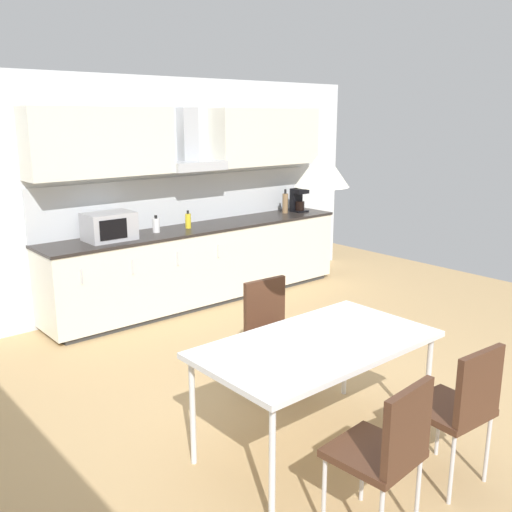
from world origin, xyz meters
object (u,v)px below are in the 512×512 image
(bottle_white, at_px, (156,225))
(chair_near_right, at_px, (461,402))
(microwave, at_px, (109,226))
(dining_table, at_px, (317,348))
(bottle_yellow, at_px, (188,221))
(pendant_lamp, at_px, (322,168))
(bottle_brown, at_px, (285,203))
(chair_near_left, at_px, (388,445))
(chair_far_right, at_px, (272,324))
(coffee_maker, at_px, (298,200))

(bottle_white, distance_m, chair_near_right, 3.83)
(microwave, height_order, dining_table, microwave)
(microwave, height_order, bottle_yellow, microwave)
(bottle_yellow, bearing_deg, pendant_lamp, -109.21)
(bottle_brown, bearing_deg, bottle_yellow, -178.64)
(pendant_lamp, bearing_deg, chair_near_left, -112.77)
(microwave, xyz_separation_m, dining_table, (-0.08, -2.96, -0.33))
(bottle_white, xyz_separation_m, chair_near_right, (-0.30, -3.79, -0.43))
(bottle_brown, bearing_deg, chair_far_right, -135.01)
(bottle_brown, bearing_deg, microwave, -178.87)
(chair_near_right, height_order, chair_far_right, same)
(bottle_white, relative_size, chair_near_right, 0.21)
(dining_table, xyz_separation_m, chair_far_right, (0.35, 0.80, -0.16))
(microwave, bearing_deg, bottle_yellow, 0.75)
(bottle_white, height_order, dining_table, bottle_white)
(microwave, bearing_deg, bottle_white, 3.64)
(bottle_white, height_order, chair_near_right, bottle_white)
(coffee_maker, height_order, bottle_brown, bottle_brown)
(microwave, relative_size, bottle_yellow, 2.43)
(coffee_maker, height_order, chair_far_right, coffee_maker)
(microwave, distance_m, chair_near_right, 3.80)
(coffee_maker, height_order, chair_near_left, coffee_maker)
(chair_near_right, height_order, chair_near_left, same)
(chair_near_right, relative_size, pendant_lamp, 2.72)
(microwave, bearing_deg, coffee_maker, 0.56)
(coffee_maker, bearing_deg, bottle_yellow, -179.54)
(coffee_maker, relative_size, chair_near_right, 0.34)
(bottle_yellow, height_order, chair_far_right, bottle_yellow)
(coffee_maker, bearing_deg, chair_near_left, -129.29)
(chair_near_left, bearing_deg, coffee_maker, 50.71)
(bottle_brown, relative_size, pendant_lamp, 0.95)
(bottle_brown, distance_m, pendant_lamp, 4.02)
(bottle_brown, relative_size, chair_far_right, 0.35)
(bottle_brown, distance_m, chair_near_right, 4.43)
(microwave, relative_size, dining_table, 0.32)
(bottle_white, bearing_deg, microwave, -176.36)
(dining_table, relative_size, pendant_lamp, 4.76)
(microwave, distance_m, bottle_yellow, 0.96)
(chair_near_left, xyz_separation_m, chair_far_right, (0.68, 1.60, 0.00))
(coffee_maker, bearing_deg, pendant_lamp, -132.78)
(pendant_lamp, bearing_deg, bottle_brown, 49.66)
(bottle_brown, bearing_deg, pendant_lamp, -130.34)
(bottle_brown, xyz_separation_m, bottle_yellow, (-1.52, -0.04, -0.05))
(coffee_maker, distance_m, bottle_yellow, 1.73)
(chair_far_right, bearing_deg, bottle_white, 82.42)
(microwave, distance_m, bottle_white, 0.56)
(microwave, height_order, chair_near_left, microwave)
(chair_near_right, bearing_deg, bottle_yellow, 79.51)
(chair_far_right, bearing_deg, microwave, 97.08)
(dining_table, xyz_separation_m, pendant_lamp, (0.00, -0.00, 1.12))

